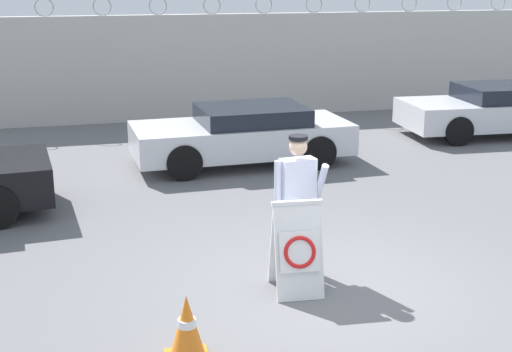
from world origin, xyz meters
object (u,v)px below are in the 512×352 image
traffic_cone_near (187,328)px  parked_car_far_side (499,109)px  parked_car_rear_sedan (243,134)px  barricade_sign (297,247)px  security_guard (297,196)px

traffic_cone_near → parked_car_far_side: size_ratio=0.15×
traffic_cone_near → parked_car_far_side: 12.37m
traffic_cone_near → parked_car_rear_sedan: 7.78m
barricade_sign → parked_car_rear_sedan: (0.80, 6.15, 0.04)m
traffic_cone_near → security_guard: bearing=46.9°
parked_car_rear_sedan → parked_car_far_side: (6.61, 1.12, 0.01)m
security_guard → parked_car_rear_sedan: (0.60, 5.55, -0.41)m
parked_car_far_side → security_guard: bearing=45.9°
traffic_cone_near → parked_car_rear_sedan: parked_car_rear_sedan is taller
traffic_cone_near → parked_car_far_side: (8.95, 8.54, 0.27)m
barricade_sign → parked_car_rear_sedan: 6.20m
barricade_sign → traffic_cone_near: 2.01m
parked_car_rear_sedan → traffic_cone_near: bearing=70.3°
barricade_sign → parked_car_far_side: parked_car_far_side is taller
barricade_sign → parked_car_far_side: bearing=49.0°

